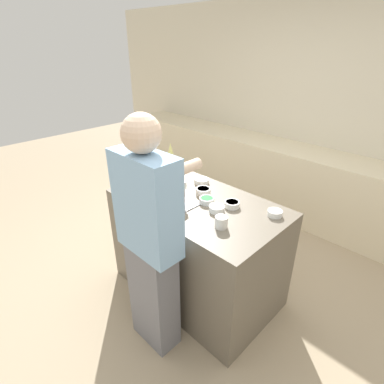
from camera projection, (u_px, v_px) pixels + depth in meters
ground_plane at (197, 287)px, 2.84m from camera, size 12.00×12.00×0.00m
wall_back at (323, 113)px, 3.67m from camera, size 8.00×0.05×2.60m
back_cabinet_block at (299, 184)px, 3.85m from camera, size 6.00×0.60×0.89m
kitchen_island at (197, 247)px, 2.63m from camera, size 1.41×0.83×0.93m
baking_tray at (170, 203)px, 2.38m from camera, size 0.37×0.31×0.01m
gingerbread_house at (170, 192)px, 2.33m from camera, size 0.19×0.18×0.25m
decorative_tree at (171, 160)px, 2.78m from camera, size 0.16×0.16×0.34m
candy_bowl_near_tray_right at (232, 204)px, 2.33m from camera, size 0.12×0.12×0.05m
candy_bowl_center_rear at (166, 184)px, 2.64m from camera, size 0.11×0.11×0.05m
candy_bowl_beside_tree at (275, 213)px, 2.21m from camera, size 0.11×0.11×0.04m
candy_bowl_front_corner at (202, 181)px, 2.71m from camera, size 0.13×0.13×0.04m
candy_bowl_far_left at (207, 200)px, 2.38m from camera, size 0.12×0.12×0.05m
candy_bowl_behind_tray at (203, 191)px, 2.52m from camera, size 0.13×0.13×0.05m
candy_bowl_near_tray_left at (217, 208)px, 2.26m from camera, size 0.12×0.12×0.05m
mug at (221, 222)px, 2.06m from camera, size 0.09×0.09×0.08m
person at (150, 242)px, 1.97m from camera, size 0.46×0.58×1.75m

